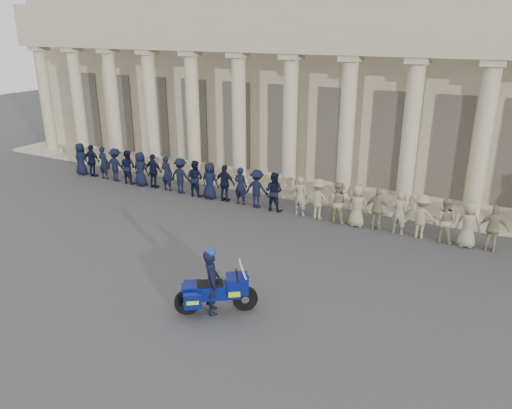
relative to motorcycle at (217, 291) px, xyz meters
name	(u,v)px	position (x,y,z in m)	size (l,w,h in m)	color
ground	(218,272)	(-1.22, 1.94, -0.63)	(90.00, 90.00, 0.00)	#3B3B3D
building	(366,83)	(-1.22, 16.68, 3.89)	(40.00, 12.50, 9.00)	tan
officer_rank	(246,187)	(-3.56, 7.84, 0.21)	(20.58, 0.63, 1.67)	black
motorcycle	(217,291)	(0.00, 0.00, 0.00)	(1.93, 1.60, 1.46)	black
rider	(212,281)	(-0.10, -0.08, 0.33)	(0.75, 0.80, 1.94)	black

